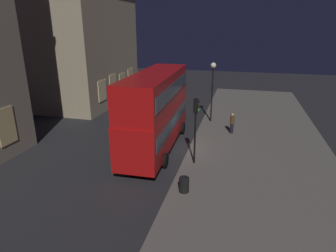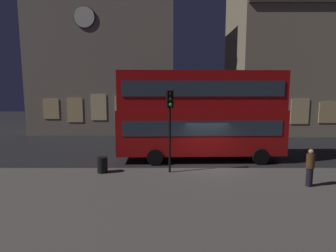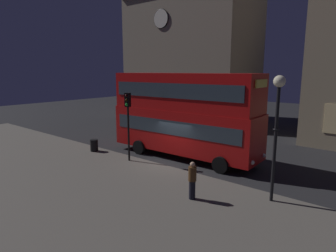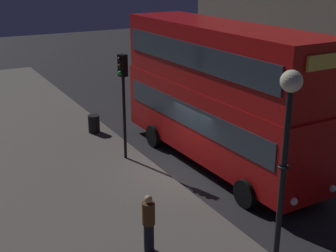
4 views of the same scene
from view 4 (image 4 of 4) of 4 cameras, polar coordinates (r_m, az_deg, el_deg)
The scene contains 7 objects.
ground_plane at distance 17.85m, azimuth 2.07°, elevation -5.81°, with size 80.00×80.00×0.00m, color #232326.
sidewalk_slab at distance 15.96m, azimuth -16.03°, elevation -9.59°, with size 44.00×9.93×0.12m, color #5B564F.
double_decker_bus at distance 17.87m, azimuth 6.23°, elevation 4.55°, with size 10.36×3.12×5.53m.
traffic_light_near_kerb at distance 17.97m, azimuth -5.58°, elevation 5.01°, with size 0.38×0.40×4.25m.
street_lamp at distance 10.42m, azimuth 14.42°, elevation -1.24°, with size 0.49×0.49×5.38m.
pedestrian at distance 12.73m, azimuth -2.40°, elevation -11.85°, with size 0.36×0.36×1.69m.
litter_bin at distance 21.86m, azimuth -9.13°, elevation 0.26°, with size 0.54×0.54×0.83m, color black.
Camera 4 is at (13.83, -8.37, 7.57)m, focal length 49.35 mm.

